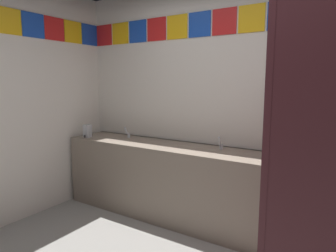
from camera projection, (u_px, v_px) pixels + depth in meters
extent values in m
cube|color=silver|center=(236.00, 103.00, 3.14)|extent=(3.94, 0.08, 2.57)
cube|color=red|center=(104.00, 35.00, 3.96)|extent=(0.26, 0.01, 0.26)
cube|color=yellow|center=(120.00, 33.00, 3.81)|extent=(0.26, 0.01, 0.26)
cube|color=#1947B7|center=(138.00, 31.00, 3.66)|extent=(0.26, 0.01, 0.26)
cube|color=red|center=(156.00, 29.00, 3.51)|extent=(0.26, 0.01, 0.26)
cube|color=yellow|center=(177.00, 27.00, 3.36)|extent=(0.26, 0.01, 0.26)
cube|color=#1947B7|center=(200.00, 24.00, 3.21)|extent=(0.26, 0.01, 0.26)
cube|color=red|center=(224.00, 22.00, 3.06)|extent=(0.26, 0.01, 0.26)
cube|color=yellow|center=(251.00, 18.00, 2.91)|extent=(0.26, 0.01, 0.26)
cube|color=#1947B7|center=(282.00, 15.00, 2.76)|extent=(0.26, 0.01, 0.26)
cube|color=red|center=(315.00, 11.00, 2.61)|extent=(0.26, 0.01, 0.26)
cube|color=yellow|center=(9.00, 21.00, 3.03)|extent=(0.01, 0.26, 0.26)
cube|color=#1947B7|center=(33.00, 25.00, 3.25)|extent=(0.01, 0.26, 0.26)
cube|color=red|center=(54.00, 29.00, 3.48)|extent=(0.01, 0.26, 0.26)
cube|color=yellow|center=(73.00, 32.00, 3.70)|extent=(0.01, 0.26, 0.26)
cube|color=#1947B7|center=(90.00, 35.00, 3.93)|extent=(0.01, 0.26, 0.26)
cube|color=gray|center=(165.00, 180.00, 3.37)|extent=(2.46, 0.55, 0.82)
cube|color=gray|center=(177.00, 144.00, 3.54)|extent=(2.46, 0.03, 0.08)
cylinder|color=silver|center=(121.00, 144.00, 3.63)|extent=(0.34, 0.34, 0.10)
cylinder|color=silver|center=(215.00, 157.00, 2.97)|extent=(0.34, 0.34, 0.10)
cylinder|color=silver|center=(129.00, 136.00, 3.73)|extent=(0.04, 0.04, 0.05)
cylinder|color=silver|center=(126.00, 130.00, 3.68)|extent=(0.02, 0.06, 0.09)
cylinder|color=silver|center=(221.00, 147.00, 3.07)|extent=(0.04, 0.04, 0.05)
cylinder|color=silver|center=(219.00, 141.00, 3.02)|extent=(0.02, 0.06, 0.09)
cube|color=#B7BABF|center=(87.00, 131.00, 3.74)|extent=(0.09, 0.07, 0.16)
cylinder|color=black|center=(85.00, 136.00, 3.71)|extent=(0.02, 0.02, 0.03)
cube|color=#471E23|center=(292.00, 153.00, 2.16)|extent=(0.04, 1.48, 2.00)
cylinder|color=silver|center=(270.00, 162.00, 1.53)|extent=(0.02, 0.02, 0.10)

